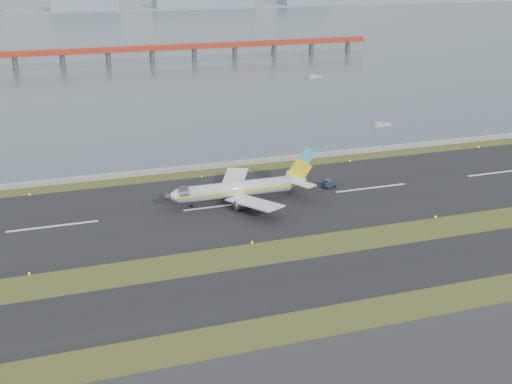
% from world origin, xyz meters
% --- Properties ---
extents(ground, '(1000.00, 1000.00, 0.00)m').
position_xyz_m(ground, '(0.00, 0.00, 0.00)').
color(ground, '#374719').
rests_on(ground, ground).
extents(taxiway_strip, '(1000.00, 18.00, 0.10)m').
position_xyz_m(taxiway_strip, '(0.00, -12.00, 0.05)').
color(taxiway_strip, black).
rests_on(taxiway_strip, ground).
extents(runway_strip, '(1000.00, 45.00, 0.10)m').
position_xyz_m(runway_strip, '(0.00, 30.00, 0.05)').
color(runway_strip, black).
rests_on(runway_strip, ground).
extents(seawall, '(1000.00, 2.50, 1.00)m').
position_xyz_m(seawall, '(0.00, 60.00, 0.50)').
color(seawall, gray).
rests_on(seawall, ground).
extents(bay_water, '(1400.00, 800.00, 1.30)m').
position_xyz_m(bay_water, '(0.00, 460.00, 0.00)').
color(bay_water, '#435460').
rests_on(bay_water, ground).
extents(red_pier, '(260.00, 5.00, 10.20)m').
position_xyz_m(red_pier, '(20.00, 250.00, 7.28)').
color(red_pier, '#B2341E').
rests_on(red_pier, ground).
extents(far_shoreline, '(1400.00, 80.00, 60.50)m').
position_xyz_m(far_shoreline, '(13.62, 620.00, 6.07)').
color(far_shoreline, '#8896A1').
rests_on(far_shoreline, ground).
extents(airliner, '(38.52, 32.89, 12.80)m').
position_xyz_m(airliner, '(4.88, 31.46, 3.46)').
color(airliner, white).
rests_on(airliner, ground).
extents(pushback_tug, '(3.79, 2.59, 2.24)m').
position_xyz_m(pushback_tug, '(29.66, 33.89, 1.09)').
color(pushback_tug, '#16263C').
rests_on(pushback_tug, ground).
extents(workboat_near, '(6.84, 2.75, 1.62)m').
position_xyz_m(workboat_near, '(73.64, 86.18, 0.51)').
color(workboat_near, '#B9B9BD').
rests_on(workboat_near, ground).
extents(workboat_far, '(8.14, 3.33, 1.92)m').
position_xyz_m(workboat_far, '(87.72, 178.94, 0.61)').
color(workboat_far, '#B9B9BD').
rests_on(workboat_far, ground).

